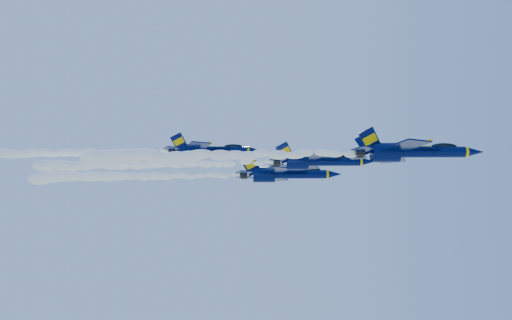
{
  "coord_description": "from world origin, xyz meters",
  "views": [
    {
      "loc": [
        -2.97,
        -90.06,
        134.63
      ],
      "look_at": [
        -4.01,
        -1.52,
        153.51
      ],
      "focal_mm": 35.0,
      "sensor_mm": 36.0,
      "label": 1
    }
  ],
  "objects_px": {
    "jet_lead": "(411,152)",
    "jet_fourth": "(209,150)",
    "jet_third": "(284,174)",
    "jet_second": "(318,161)"
  },
  "relations": [
    {
      "from": "jet_lead",
      "to": "jet_second",
      "type": "xyz_separation_m",
      "value": [
        -13.51,
        8.58,
        0.31
      ]
    },
    {
      "from": "jet_lead",
      "to": "jet_second",
      "type": "relative_size",
      "value": 1.14
    },
    {
      "from": "jet_second",
      "to": "jet_lead",
      "type": "bearing_deg",
      "value": -32.42
    },
    {
      "from": "jet_fourth",
      "to": "jet_third",
      "type": "bearing_deg",
      "value": -13.07
    },
    {
      "from": "jet_lead",
      "to": "jet_third",
      "type": "relative_size",
      "value": 1.01
    },
    {
      "from": "jet_lead",
      "to": "jet_fourth",
      "type": "distance_m",
      "value": 41.51
    },
    {
      "from": "jet_lead",
      "to": "jet_second",
      "type": "height_order",
      "value": "jet_lead"
    },
    {
      "from": "jet_lead",
      "to": "jet_fourth",
      "type": "height_order",
      "value": "jet_fourth"
    },
    {
      "from": "jet_second",
      "to": "jet_fourth",
      "type": "distance_m",
      "value": 25.71
    },
    {
      "from": "jet_third",
      "to": "jet_fourth",
      "type": "xyz_separation_m",
      "value": [
        -15.06,
        3.5,
        5.59
      ]
    }
  ]
}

